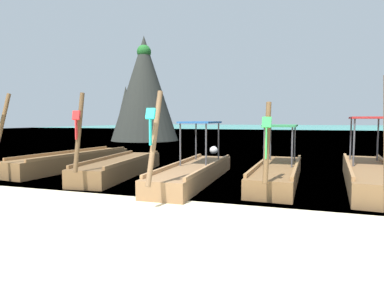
# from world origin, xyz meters

# --- Properties ---
(ground) EXTENTS (120.00, 120.00, 0.00)m
(ground) POSITION_xyz_m (0.00, 0.00, 0.00)
(ground) COLOR beige
(sea_water) EXTENTS (120.00, 120.00, 0.00)m
(sea_water) POSITION_xyz_m (0.00, 62.01, 0.00)
(sea_water) COLOR #2DB29E
(sea_water) RESTS_ON ground
(longtail_boat_yellow_ribbon) EXTENTS (1.64, 6.27, 2.76)m
(longtail_boat_yellow_ribbon) POSITION_xyz_m (-5.36, 5.44, 0.31)
(longtail_boat_yellow_ribbon) COLOR brown
(longtail_boat_yellow_ribbon) RESTS_ON ground
(longtail_boat_red_ribbon) EXTENTS (1.66, 5.42, 2.67)m
(longtail_boat_red_ribbon) POSITION_xyz_m (-2.82, 4.66, 0.29)
(longtail_boat_red_ribbon) COLOR brown
(longtail_boat_red_ribbon) RESTS_ON ground
(longtail_boat_turquoise_ribbon) EXTENTS (1.19, 6.24, 2.60)m
(longtail_boat_turquoise_ribbon) POSITION_xyz_m (-0.05, 4.41, 0.32)
(longtail_boat_turquoise_ribbon) COLOR olive
(longtail_boat_turquoise_ribbon) RESTS_ON ground
(longtail_boat_green_ribbon) EXTENTS (1.43, 5.73, 2.35)m
(longtail_boat_green_ribbon) POSITION_xyz_m (2.46, 5.08, 0.32)
(longtail_boat_green_ribbon) COLOR brown
(longtail_boat_green_ribbon) RESTS_ON ground
(longtail_boat_pink_ribbon) EXTENTS (1.74, 6.58, 2.86)m
(longtail_boat_pink_ribbon) POSITION_xyz_m (5.00, 5.24, 0.36)
(longtail_boat_pink_ribbon) COLOR brown
(longtail_boat_pink_ribbon) RESTS_ON ground
(karst_rock) EXTENTS (6.65, 6.22, 9.62)m
(karst_rock) POSITION_xyz_m (-10.62, 22.36, 4.65)
(karst_rock) COLOR #2D302B
(karst_rock) RESTS_ON ground
(mooring_buoy_near) EXTENTS (0.45, 0.45, 0.45)m
(mooring_buoy_near) POSITION_xyz_m (-1.36, 12.29, 0.23)
(mooring_buoy_near) COLOR white
(mooring_buoy_near) RESTS_ON sea_water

